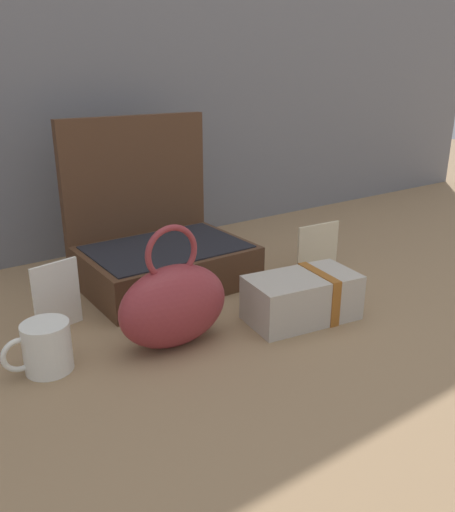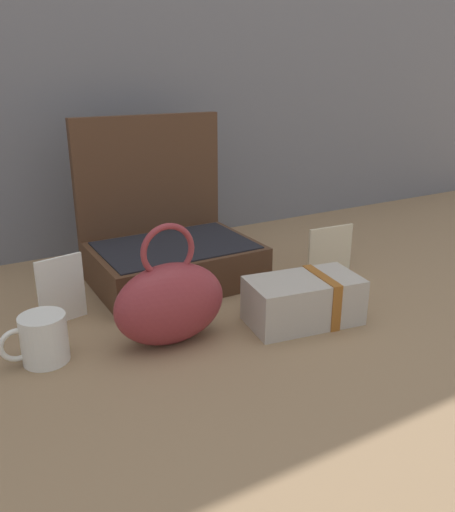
{
  "view_description": "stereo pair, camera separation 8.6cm",
  "coord_description": "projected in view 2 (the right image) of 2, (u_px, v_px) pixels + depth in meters",
  "views": [
    {
      "loc": [
        -0.54,
        -0.78,
        0.48
      ],
      "look_at": [
        -0.0,
        -0.02,
        0.14
      ],
      "focal_mm": 36.47,
      "sensor_mm": 36.0,
      "label": 1
    },
    {
      "loc": [
        -0.47,
        -0.83,
        0.48
      ],
      "look_at": [
        -0.0,
        -0.02,
        0.14
      ],
      "focal_mm": 36.47,
      "sensor_mm": 36.0,
      "label": 2
    }
  ],
  "objects": [
    {
      "name": "teal_pouch_handbag",
      "position": [
        170.0,
        302.0,
        0.94
      ],
      "size": [
        0.21,
        0.11,
        0.23
      ],
      "color": "maroon",
      "rests_on": "ground_plane"
    },
    {
      "name": "coffee_mug",
      "position": [
        43.0,
        339.0,
        0.89
      ],
      "size": [
        0.11,
        0.08,
        0.09
      ],
      "color": "silver",
      "rests_on": "ground_plane"
    },
    {
      "name": "ground_plane",
      "position": [
        224.0,
        318.0,
        1.05
      ],
      "size": [
        6.0,
        6.0,
        0.0
      ],
      "primitive_type": "plane",
      "color": "#8C6D4C"
    },
    {
      "name": "open_suitcase",
      "position": [
        169.0,
        244.0,
        1.23
      ],
      "size": [
        0.37,
        0.28,
        0.38
      ],
      "color": "#4C301E",
      "rests_on": "ground_plane"
    },
    {
      "name": "info_card_left",
      "position": [
        330.0,
        250.0,
        1.28
      ],
      "size": [
        0.12,
        0.02,
        0.12
      ],
      "primitive_type": "cube",
      "rotation": [
        0.0,
        0.0,
        -0.07
      ],
      "color": "beige",
      "rests_on": "ground_plane"
    },
    {
      "name": "poster_card_right",
      "position": [
        61.0,
        290.0,
        1.02
      ],
      "size": [
        0.09,
        0.02,
        0.14
      ],
      "primitive_type": "cube",
      "rotation": [
        0.0,
        0.0,
        0.2
      ],
      "color": "white",
      "rests_on": "ground_plane"
    },
    {
      "name": "cream_toiletry_bag",
      "position": [
        305.0,
        300.0,
        1.03
      ],
      "size": [
        0.24,
        0.15,
        0.1
      ],
      "color": "#B2A899",
      "rests_on": "ground_plane"
    }
  ]
}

